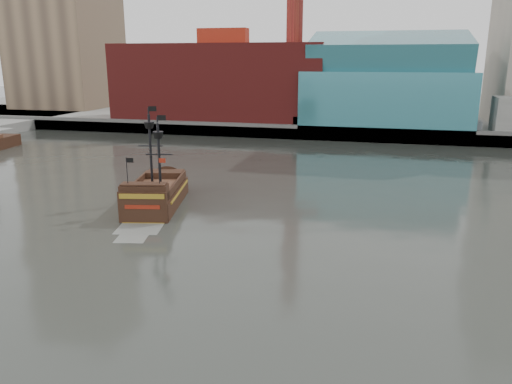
# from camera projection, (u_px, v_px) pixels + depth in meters

# --- Properties ---
(ground) EXTENTS (400.00, 400.00, 0.00)m
(ground) POSITION_uv_depth(u_px,v_px,m) (207.00, 295.00, 31.05)
(ground) COLOR #2A2D27
(ground) RESTS_ON ground
(promenade_far) EXTENTS (220.00, 60.00, 2.00)m
(promenade_far) POSITION_uv_depth(u_px,v_px,m) (340.00, 117.00, 116.87)
(promenade_far) COLOR slate
(promenade_far) RESTS_ON ground
(seawall) EXTENTS (220.00, 1.00, 2.60)m
(seawall) POSITION_uv_depth(u_px,v_px,m) (325.00, 133.00, 89.19)
(seawall) COLOR #4C4C49
(seawall) RESTS_ON ground
(skyline) EXTENTS (149.00, 45.00, 62.00)m
(skyline) POSITION_uv_depth(u_px,v_px,m) (367.00, 6.00, 102.55)
(skyline) COLOR #7B6349
(skyline) RESTS_ON promenade_far
(pirate_ship) EXTENTS (7.04, 14.53, 10.45)m
(pirate_ship) POSITION_uv_depth(u_px,v_px,m) (156.00, 197.00, 49.49)
(pirate_ship) COLOR black
(pirate_ship) RESTS_ON ground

